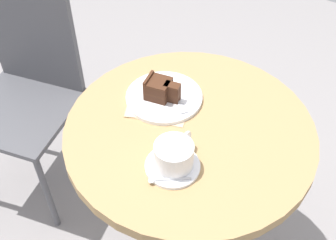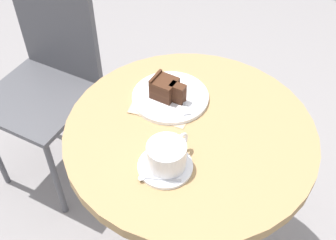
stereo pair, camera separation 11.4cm
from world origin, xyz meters
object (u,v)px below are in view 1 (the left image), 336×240
coffee_cup (174,154)px  napkin (159,102)px  cafe_chair (27,77)px  cake_plate (164,97)px  saucer (173,166)px  cake_slice (160,89)px  teaspoon (164,179)px  fork (178,100)px

coffee_cup → napkin: coffee_cup is taller
cafe_chair → coffee_cup: bearing=-25.1°
cake_plate → napkin: bearing=165.2°
saucer → cafe_chair: size_ratio=0.15×
cake_slice → teaspoon: bearing=-146.5°
teaspoon → cake_slice: bearing=-89.6°
cake_slice → napkin: 0.04m
teaspoon → cake_plate: 0.31m
coffee_cup → fork: bearing=27.9°
cafe_chair → napkin: bearing=-11.1°
cake_slice → fork: cake_slice is taller
saucer → cafe_chair: bearing=75.9°
cake_plate → cafe_chair: size_ratio=0.25×
coffee_cup → teaspoon: bearing=-175.6°
teaspoon → cake_slice: (0.25, 0.17, 0.03)m
cake_slice → cafe_chair: size_ratio=0.12×
napkin → fork: bearing=-66.9°
coffee_cup → teaspoon: size_ratio=1.48×
teaspoon → cake_slice: size_ratio=0.86×
teaspoon → napkin: (0.24, 0.17, -0.01)m
teaspoon → fork: size_ratio=0.73×
coffee_cup → napkin: (0.18, 0.16, -0.04)m
coffee_cup → cafe_chair: (0.18, 0.74, -0.19)m
coffee_cup → napkin: size_ratio=0.60×
saucer → coffee_cup: bearing=-7.1°
napkin → saucer: bearing=-139.6°
saucer → teaspoon: (-0.05, -0.01, 0.01)m
fork → cake_plate: bearing=-140.9°
cake_plate → cake_slice: bearing=146.3°
fork → cafe_chair: bearing=-138.9°
coffee_cup → napkin: 0.25m
saucer → cafe_chair: 0.78m
saucer → teaspoon: teaspoon is taller
fork → cafe_chair: size_ratio=0.14×
coffee_cup → cafe_chair: cafe_chair is taller
teaspoon → saucer: bearing=-117.4°
cake_slice → saucer: bearing=-141.2°
saucer → cake_slice: 0.26m
teaspoon → cake_slice: 0.30m
napkin → cake_plate: bearing=-14.8°
coffee_cup → cafe_chair: 0.79m
napkin → cafe_chair: 0.60m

